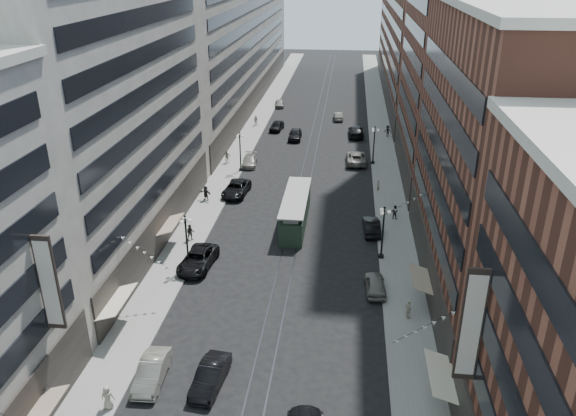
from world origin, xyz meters
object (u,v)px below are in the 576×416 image
at_px(pedestrian_1, 107,397).
at_px(pedestrian_5, 206,193).
at_px(pedestrian_4, 408,309).
at_px(car_extra_0, 279,103).
at_px(car_4, 375,284).
at_px(car_13, 295,134).
at_px(pedestrian_extra_0, 256,120).
at_px(car_10, 372,226).
at_px(pedestrian_9, 388,131).
at_px(streetcar, 296,211).
at_px(car_9, 277,126).
at_px(lamppost_sw_mid, 240,150).
at_px(car_1, 152,371).
at_px(car_5, 210,376).
at_px(car_11, 356,158).
at_px(lamppost_sw_far, 187,240).
at_px(car_7, 236,189).
at_px(car_2, 198,260).
at_px(lamppost_se_mid, 374,144).
at_px(car_8, 250,161).
at_px(pedestrian_8, 378,186).
at_px(lamppost_se_far, 383,231).
at_px(pedestrian_7, 395,212).
at_px(car_14, 338,116).
at_px(pedestrian_2, 191,232).
at_px(car_12, 356,131).
at_px(pedestrian_6, 227,156).

height_order(pedestrian_1, pedestrian_5, pedestrian_5).
distance_m(pedestrian_4, pedestrian_5, 31.69).
height_order(pedestrian_5, car_extra_0, pedestrian_5).
xyz_separation_m(car_4, pedestrian_4, (2.55, -4.00, 0.23)).
height_order(car_13, pedestrian_extra_0, pedestrian_extra_0).
height_order(car_13, pedestrian_5, pedestrian_5).
xyz_separation_m(car_10, pedestrian_9, (3.60, 35.87, 0.32)).
relative_size(streetcar, car_9, 2.56).
distance_m(lamppost_sw_mid, car_1, 42.58).
height_order(pedestrian_5, pedestrian_extra_0, pedestrian_5).
xyz_separation_m(car_5, car_11, (10.19, 47.71, 0.04)).
bearing_deg(lamppost_sw_far, car_extra_0, 89.29).
bearing_deg(streetcar, car_7, 137.22).
distance_m(streetcar, car_2, 13.59).
height_order(lamppost_sw_far, car_5, lamppost_sw_far).
relative_size(lamppost_se_mid, car_8, 1.15).
height_order(car_7, car_extra_0, car_7).
height_order(car_8, pedestrian_8, pedestrian_8).
height_order(pedestrian_1, car_9, pedestrian_1).
bearing_deg(car_5, lamppost_sw_mid, 103.66).
bearing_deg(streetcar, pedestrian_4, -57.48).
distance_m(lamppost_se_far, pedestrian_7, 9.74).
distance_m(pedestrian_1, car_13, 61.67).
relative_size(lamppost_se_far, car_7, 0.94).
relative_size(pedestrian_4, pedestrian_5, 0.90).
relative_size(car_14, car_extra_0, 1.01).
bearing_deg(streetcar, pedestrian_2, -152.62).
bearing_deg(lamppost_se_far, car_extra_0, 106.23).
relative_size(car_4, pedestrian_5, 2.40).
relative_size(pedestrian_1, car_8, 0.37).
xyz_separation_m(lamppost_sw_mid, car_1, (1.63, -42.49, -2.29)).
bearing_deg(pedestrian_9, car_10, -72.65).
bearing_deg(car_5, car_7, 103.89).
height_order(car_4, car_7, car_7).
relative_size(car_4, pedestrian_2, 2.48).
bearing_deg(car_10, pedestrian_2, 8.73).
height_order(car_2, pedestrian_4, pedestrian_4).
relative_size(lamppost_sw_mid, lamppost_se_far, 1.00).
height_order(lamppost_sw_mid, pedestrian_5, lamppost_sw_mid).
bearing_deg(car_8, pedestrian_extra_0, 92.36).
bearing_deg(car_12, car_7, 58.93).
distance_m(pedestrian_5, pedestrian_6, 13.76).
bearing_deg(car_13, car_12, 15.69).
bearing_deg(car_14, pedestrian_1, 74.74).
distance_m(car_13, pedestrian_6, 15.48).
bearing_deg(car_11, car_7, 41.14).
bearing_deg(lamppost_se_mid, pedestrian_5, -142.76).
height_order(pedestrian_4, car_9, pedestrian_4).
height_order(car_8, pedestrian_6, pedestrian_6).
bearing_deg(pedestrian_5, pedestrian_extra_0, 110.34).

